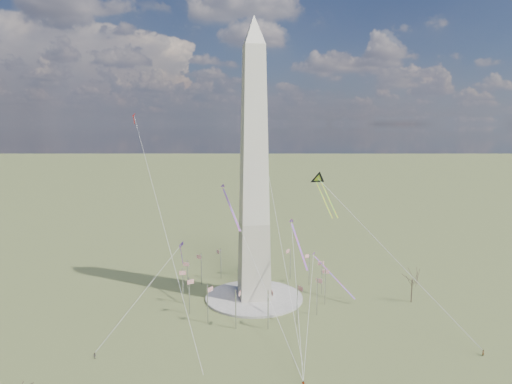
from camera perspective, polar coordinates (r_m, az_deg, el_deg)
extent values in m
plane|color=#4E562B|center=(173.66, -0.24, -13.17)|extent=(2000.00, 2000.00, 0.00)
cylinder|color=#AFA9A0|center=(173.52, -0.24, -13.04)|extent=(36.00, 36.00, 0.80)
pyramid|color=beige|center=(164.51, -0.26, 19.60)|extent=(9.90, 9.90, 10.00)
cylinder|color=silver|center=(177.36, 8.21, -10.55)|extent=(0.36, 0.36, 13.00)
cube|color=red|center=(176.89, 8.12, -8.79)|extent=(2.40, 0.08, 1.50)
cylinder|color=silver|center=(185.78, 6.66, -9.63)|extent=(0.36, 0.36, 13.00)
cube|color=red|center=(185.17, 6.43, -7.97)|extent=(2.25, 0.99, 1.50)
cylinder|color=silver|center=(192.08, 4.31, -8.98)|extent=(0.36, 0.36, 13.00)
cube|color=red|center=(191.20, 3.99, -7.40)|extent=(1.75, 1.75, 1.50)
cylinder|color=silver|center=(195.52, 1.47, -8.64)|extent=(0.36, 0.36, 13.00)
cube|color=red|center=(194.27, 1.10, -7.13)|extent=(0.99, 2.25, 1.50)
cylinder|color=silver|center=(195.75, -1.53, -8.62)|extent=(0.36, 0.36, 13.00)
cube|color=red|center=(194.08, -1.92, -7.15)|extent=(0.08, 2.40, 1.50)
cylinder|color=silver|center=(192.74, -4.41, -8.92)|extent=(0.36, 0.36, 13.00)
cube|color=red|center=(190.65, -4.78, -7.46)|extent=(0.99, 2.25, 1.50)
cylinder|color=silver|center=(186.81, -6.85, -9.53)|extent=(0.36, 0.36, 13.00)
cube|color=red|center=(184.33, -7.15, -8.06)|extent=(1.75, 1.75, 1.50)
cylinder|color=silver|center=(178.63, -8.54, -10.41)|extent=(0.36, 0.36, 13.00)
cube|color=red|center=(175.84, -8.73, -8.91)|extent=(2.25, 0.99, 1.50)
cylinder|color=silver|center=(169.22, -9.13, -11.52)|extent=(0.36, 0.36, 13.00)
cube|color=red|center=(166.25, -9.17, -9.95)|extent=(2.40, 0.08, 1.50)
cylinder|color=silver|center=(159.92, -8.35, -12.71)|extent=(0.36, 0.36, 13.00)
cube|color=red|center=(156.97, -8.19, -11.06)|extent=(2.25, 0.99, 1.50)
cylinder|color=silver|center=(152.30, -6.07, -13.77)|extent=(0.36, 0.36, 13.00)
cube|color=red|center=(149.58, -5.72, -12.01)|extent=(1.75, 1.75, 1.50)
cylinder|color=silver|center=(147.85, -2.55, -14.44)|extent=(0.36, 0.36, 13.00)
cube|color=red|center=(145.56, -2.05, -12.57)|extent=(0.99, 2.25, 1.50)
cylinder|color=silver|center=(147.55, 1.52, -14.48)|extent=(0.36, 0.36, 13.00)
cube|color=red|center=(145.81, 2.04, -12.53)|extent=(0.08, 2.40, 1.50)
cylinder|color=silver|center=(151.46, 5.17, -13.89)|extent=(0.36, 0.36, 13.00)
cube|color=red|center=(150.28, 5.60, -11.91)|extent=(0.99, 2.25, 1.50)
cylinder|color=silver|center=(158.72, 7.64, -12.86)|extent=(0.36, 0.36, 13.00)
cube|color=red|center=(157.97, 7.90, -10.92)|extent=(1.75, 1.75, 1.50)
cylinder|color=silver|center=(167.87, 8.63, -11.67)|extent=(0.36, 0.36, 13.00)
cube|color=red|center=(167.36, 8.70, -9.82)|extent=(2.25, 0.99, 1.50)
cylinder|color=#4C3D2E|center=(177.99, 18.88, -11.61)|extent=(0.39, 0.39, 8.61)
imported|color=gray|center=(148.92, 26.51, -17.54)|extent=(0.80, 0.75, 1.85)
imported|color=gray|center=(140.76, -19.51, -18.72)|extent=(0.99, 0.88, 1.70)
imported|color=gray|center=(122.03, 5.93, -22.76)|extent=(1.09, 0.74, 1.72)
cube|color=orange|center=(178.14, 9.12, -0.90)|extent=(1.71, 16.54, 11.61)
cube|color=orange|center=(177.32, 8.50, -0.93)|extent=(1.71, 16.54, 11.61)
cube|color=#381664|center=(173.41, -9.34, -6.53)|extent=(1.60, 2.70, 2.30)
cube|color=#F02551|center=(174.42, -9.31, -7.73)|extent=(1.24, 2.83, 7.92)
cube|color=#F02551|center=(155.41, 5.42, -6.72)|extent=(1.22, 18.23, 11.42)
cube|color=#F02551|center=(159.90, -3.11, -2.13)|extent=(4.17, 18.71, 11.86)
cube|color=#F02551|center=(173.94, 9.75, -10.44)|extent=(10.82, 16.11, 11.81)
cube|color=red|center=(190.74, -15.03, 9.29)|extent=(1.16, 1.86, 1.65)
cube|color=red|center=(190.72, -15.00, 8.75)|extent=(0.65, 1.42, 3.77)
cube|color=white|center=(203.75, 0.36, 8.98)|extent=(1.47, 1.32, 1.47)
cube|color=white|center=(203.75, 0.36, 8.53)|extent=(0.25, 1.27, 3.36)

